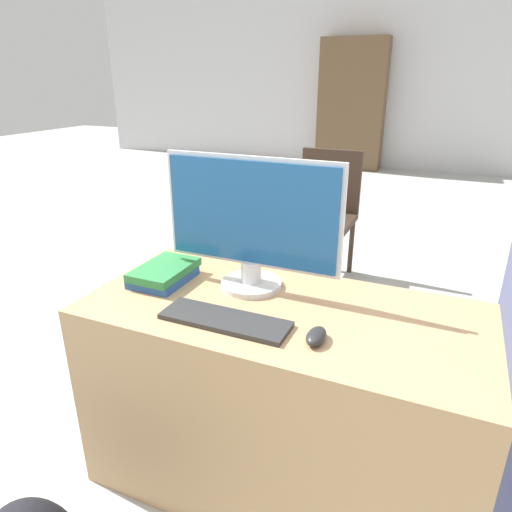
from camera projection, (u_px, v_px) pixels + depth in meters
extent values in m
cube|color=silver|center=(437.00, 76.00, 6.72)|extent=(12.00, 0.06, 2.80)
cube|color=tan|center=(280.00, 398.00, 1.61)|extent=(1.29, 0.62, 0.72)
cube|color=#474C70|center=(508.00, 383.00, 1.28)|extent=(0.05, 0.66, 1.24)
cylinder|color=silver|center=(251.00, 284.00, 1.62)|extent=(0.22, 0.22, 0.02)
cylinder|color=silver|center=(251.00, 271.00, 1.60)|extent=(0.07, 0.07, 0.08)
cube|color=silver|center=(251.00, 212.00, 1.53)|extent=(0.63, 0.01, 0.38)
cube|color=#1E5693|center=(251.00, 213.00, 1.52)|extent=(0.60, 0.02, 0.35)
cube|color=#2D2D2D|center=(225.00, 320.00, 1.38)|extent=(0.40, 0.13, 0.02)
ellipsoid|color=#262626|center=(316.00, 336.00, 1.28)|extent=(0.05, 0.10, 0.04)
cube|color=#285199|center=(163.00, 278.00, 1.66)|extent=(0.17, 0.22, 0.03)
cube|color=#2D7F42|center=(164.00, 270.00, 1.65)|extent=(0.16, 0.25, 0.03)
cylinder|color=#38281E|center=(287.00, 256.00, 3.28)|extent=(0.04, 0.04, 0.42)
cylinder|color=#38281E|center=(339.00, 264.00, 3.14)|extent=(0.04, 0.04, 0.42)
cylinder|color=#38281E|center=(303.00, 239.00, 3.60)|extent=(0.04, 0.04, 0.42)
cylinder|color=#38281E|center=(351.00, 246.00, 3.46)|extent=(0.04, 0.04, 0.42)
cube|color=#38281E|center=(322.00, 220.00, 3.28)|extent=(0.44, 0.44, 0.05)
cube|color=#38281E|center=(331.00, 180.00, 3.36)|extent=(0.44, 0.04, 0.45)
cube|color=brown|center=(351.00, 105.00, 7.12)|extent=(1.02, 0.32, 1.95)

